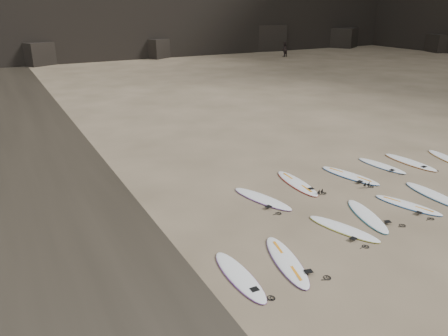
{
  "coord_description": "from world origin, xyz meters",
  "views": [
    {
      "loc": [
        -10.97,
        -9.28,
        6.74
      ],
      "look_at": [
        -4.53,
        2.77,
        1.5
      ],
      "focal_mm": 35.0,
      "sensor_mm": 36.0,
      "label": 1
    }
  ],
  "objects_px": {
    "surfboard_0": "(286,261)",
    "surfboard_6": "(297,183)",
    "surfboard_9": "(410,162)",
    "surfboard_4": "(434,195)",
    "surfboard_5": "(262,199)",
    "person_b": "(284,49)",
    "surfboard_8": "(381,165)",
    "surfboard_10": "(447,158)",
    "surfboard_1": "(343,228)",
    "surfboard_3": "(408,205)",
    "person_a": "(285,49)",
    "surfboard_2": "(367,216)",
    "surfboard_7": "(350,175)",
    "surfboard_11": "(239,276)"
  },
  "relations": [
    {
      "from": "surfboard_0",
      "to": "surfboard_4",
      "type": "xyz_separation_m",
      "value": [
        7.39,
        0.99,
        -0.0
      ]
    },
    {
      "from": "surfboard_1",
      "to": "surfboard_4",
      "type": "bearing_deg",
      "value": -14.03
    },
    {
      "from": "surfboard_2",
      "to": "surfboard_5",
      "type": "distance_m",
      "value": 3.65
    },
    {
      "from": "surfboard_2",
      "to": "person_b",
      "type": "xyz_separation_m",
      "value": [
        23.64,
        37.92,
        0.88
      ]
    },
    {
      "from": "surfboard_10",
      "to": "person_a",
      "type": "bearing_deg",
      "value": 80.16
    },
    {
      "from": "surfboard_6",
      "to": "surfboard_8",
      "type": "height_order",
      "value": "surfboard_6"
    },
    {
      "from": "surfboard_1",
      "to": "surfboard_7",
      "type": "bearing_deg",
      "value": 26.3
    },
    {
      "from": "surfboard_2",
      "to": "surfboard_11",
      "type": "distance_m",
      "value": 5.56
    },
    {
      "from": "surfboard_3",
      "to": "surfboard_2",
      "type": "bearing_deg",
      "value": 159.85
    },
    {
      "from": "person_a",
      "to": "surfboard_0",
      "type": "bearing_deg",
      "value": -25.86
    },
    {
      "from": "surfboard_8",
      "to": "surfboard_1",
      "type": "bearing_deg",
      "value": -154.24
    },
    {
      "from": "surfboard_10",
      "to": "surfboard_6",
      "type": "bearing_deg",
      "value": -171.16
    },
    {
      "from": "surfboard_2",
      "to": "surfboard_7",
      "type": "height_order",
      "value": "surfboard_7"
    },
    {
      "from": "surfboard_11",
      "to": "person_b",
      "type": "distance_m",
      "value": 48.57
    },
    {
      "from": "surfboard_2",
      "to": "surfboard_10",
      "type": "relative_size",
      "value": 1.05
    },
    {
      "from": "surfboard_0",
      "to": "surfboard_4",
      "type": "relative_size",
      "value": 1.0
    },
    {
      "from": "surfboard_7",
      "to": "surfboard_10",
      "type": "xyz_separation_m",
      "value": [
        5.4,
        -0.48,
        -0.01
      ]
    },
    {
      "from": "surfboard_7",
      "to": "person_a",
      "type": "height_order",
      "value": "person_a"
    },
    {
      "from": "surfboard_2",
      "to": "surfboard_5",
      "type": "bearing_deg",
      "value": 147.92
    },
    {
      "from": "surfboard_6",
      "to": "surfboard_11",
      "type": "height_order",
      "value": "surfboard_6"
    },
    {
      "from": "surfboard_6",
      "to": "surfboard_9",
      "type": "xyz_separation_m",
      "value": [
        5.89,
        -0.45,
        -0.0
      ]
    },
    {
      "from": "surfboard_0",
      "to": "surfboard_10",
      "type": "distance_m",
      "value": 11.92
    },
    {
      "from": "surfboard_9",
      "to": "surfboard_10",
      "type": "height_order",
      "value": "surfboard_9"
    },
    {
      "from": "surfboard_9",
      "to": "surfboard_10",
      "type": "bearing_deg",
      "value": -14.68
    },
    {
      "from": "surfboard_4",
      "to": "surfboard_9",
      "type": "height_order",
      "value": "same"
    },
    {
      "from": "surfboard_8",
      "to": "surfboard_3",
      "type": "bearing_deg",
      "value": -131.25
    },
    {
      "from": "surfboard_0",
      "to": "surfboard_1",
      "type": "bearing_deg",
      "value": 27.57
    },
    {
      "from": "surfboard_10",
      "to": "surfboard_11",
      "type": "xyz_separation_m",
      "value": [
        -12.9,
        -3.44,
        0.0
      ]
    },
    {
      "from": "surfboard_8",
      "to": "surfboard_10",
      "type": "relative_size",
      "value": 0.99
    },
    {
      "from": "surfboard_0",
      "to": "surfboard_3",
      "type": "xyz_separation_m",
      "value": [
        5.85,
        0.88,
        -0.01
      ]
    },
    {
      "from": "surfboard_0",
      "to": "surfboard_9",
      "type": "bearing_deg",
      "value": 35.88
    },
    {
      "from": "surfboard_6",
      "to": "surfboard_3",
      "type": "bearing_deg",
      "value": -51.54
    },
    {
      "from": "surfboard_5",
      "to": "person_b",
      "type": "relative_size",
      "value": 1.43
    },
    {
      "from": "surfboard_3",
      "to": "surfboard_5",
      "type": "bearing_deg",
      "value": 128.06
    },
    {
      "from": "person_b",
      "to": "surfboard_2",
      "type": "bearing_deg",
      "value": 44.77
    },
    {
      "from": "surfboard_0",
      "to": "surfboard_6",
      "type": "height_order",
      "value": "surfboard_6"
    },
    {
      "from": "surfboard_8",
      "to": "person_b",
      "type": "relative_size",
      "value": 1.28
    },
    {
      "from": "surfboard_5",
      "to": "surfboard_10",
      "type": "relative_size",
      "value": 1.1
    },
    {
      "from": "person_a",
      "to": "person_b",
      "type": "xyz_separation_m",
      "value": [
        -0.69,
        -0.89,
        0.05
      ]
    },
    {
      "from": "surfboard_4",
      "to": "surfboard_11",
      "type": "relative_size",
      "value": 1.05
    },
    {
      "from": "surfboard_5",
      "to": "surfboard_8",
      "type": "relative_size",
      "value": 1.12
    },
    {
      "from": "surfboard_2",
      "to": "person_a",
      "type": "bearing_deg",
      "value": 75.41
    },
    {
      "from": "surfboard_1",
      "to": "surfboard_11",
      "type": "bearing_deg",
      "value": 170.73
    },
    {
      "from": "person_a",
      "to": "surfboard_1",
      "type": "bearing_deg",
      "value": -23.66
    },
    {
      "from": "surfboard_0",
      "to": "surfboard_9",
      "type": "height_order",
      "value": "same"
    },
    {
      "from": "surfboard_6",
      "to": "surfboard_9",
      "type": "bearing_deg",
      "value": 0.87
    },
    {
      "from": "surfboard_11",
      "to": "surfboard_7",
      "type": "bearing_deg",
      "value": 29.34
    },
    {
      "from": "surfboard_1",
      "to": "surfboard_5",
      "type": "relative_size",
      "value": 0.93
    },
    {
      "from": "surfboard_7",
      "to": "person_b",
      "type": "relative_size",
      "value": 1.46
    },
    {
      "from": "surfboard_2",
      "to": "surfboard_6",
      "type": "distance_m",
      "value": 3.38
    }
  ]
}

